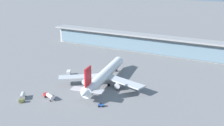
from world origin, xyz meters
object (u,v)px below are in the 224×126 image
object	(u,v)px
service_truck_by_tail_grey	(69,73)
airliner_on_stand	(104,75)
service_truck_under_wing_white	(93,89)
service_truck_on_taxiway_red	(49,96)
service_truck_near_nose_blue	(101,105)
service_truck_mid_apron_olive	(22,96)

from	to	relation	value
service_truck_by_tail_grey	airliner_on_stand	bearing A→B (deg)	-3.18
airliner_on_stand	service_truck_under_wing_white	xyz separation A→B (m)	(-0.68, -10.64, -4.81)
service_truck_under_wing_white	service_truck_on_taxiway_red	xyz separation A→B (m)	(-13.68, -20.73, 0.83)
service_truck_by_tail_grey	service_truck_on_taxiway_red	bearing A→B (deg)	-68.33
airliner_on_stand	service_truck_near_nose_blue	world-z (taller)	airliner_on_stand
service_truck_by_tail_grey	service_truck_on_taxiway_red	size ratio (longest dim) A/B	0.85
airliner_on_stand	service_truck_by_tail_grey	distance (m)	27.76
service_truck_mid_apron_olive	service_truck_by_tail_grey	distance (m)	40.24
service_truck_under_wing_white	service_truck_mid_apron_olive	bearing A→B (deg)	-132.05
airliner_on_stand	service_truck_under_wing_white	world-z (taller)	airliner_on_stand
service_truck_near_nose_blue	service_truck_mid_apron_olive	xyz separation A→B (m)	(-39.57, -12.92, 0.83)
airliner_on_stand	service_truck_mid_apron_olive	size ratio (longest dim) A/B	8.30
airliner_on_stand	service_truck_under_wing_white	size ratio (longest dim) A/B	20.35
service_truck_mid_apron_olive	service_truck_on_taxiway_red	distance (m)	13.73
airliner_on_stand	service_truck_mid_apron_olive	bearing A→B (deg)	-123.88
service_truck_under_wing_white	service_truck_on_taxiway_red	bearing A→B (deg)	-123.42
service_truck_by_tail_grey	service_truck_on_taxiway_red	xyz separation A→B (m)	(13.07, -32.90, 0.02)
service_truck_under_wing_white	service_truck_on_taxiway_red	world-z (taller)	service_truck_on_taxiway_red
service_truck_mid_apron_olive	service_truck_by_tail_grey	bearing A→B (deg)	92.07
service_truck_mid_apron_olive	service_truck_on_taxiway_red	bearing A→B (deg)	32.20
service_truck_near_nose_blue	service_truck_under_wing_white	distance (m)	20.80
service_truck_near_nose_blue	service_truck_by_tail_grey	xyz separation A→B (m)	(-41.03, 27.30, 0.82)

